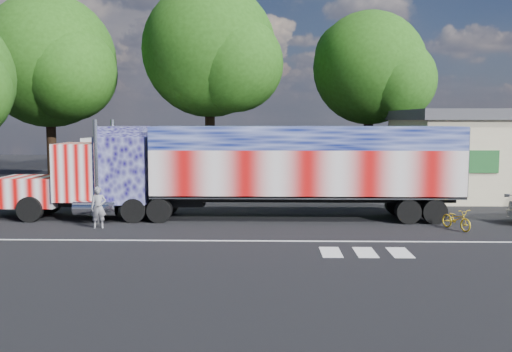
{
  "coord_description": "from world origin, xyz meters",
  "views": [
    {
      "loc": [
        0.64,
        -24.38,
        4.61
      ],
      "look_at": [
        0.0,
        3.0,
        1.9
      ],
      "focal_mm": 40.0,
      "sensor_mm": 36.0,
      "label": 1
    }
  ],
  "objects_px": {
    "woman": "(98,207)",
    "tree_nw_a": "(51,61)",
    "tree_ne_a": "(372,69)",
    "bicycle": "(456,219)",
    "coach_bus": "(185,165)",
    "tree_n_mid": "(212,51)",
    "semi_truck": "(248,168)"
  },
  "relations": [
    {
      "from": "semi_truck",
      "to": "tree_ne_a",
      "type": "height_order",
      "value": "tree_ne_a"
    },
    {
      "from": "semi_truck",
      "to": "woman",
      "type": "bearing_deg",
      "value": -157.84
    },
    {
      "from": "semi_truck",
      "to": "tree_n_mid",
      "type": "relative_size",
      "value": 1.53
    },
    {
      "from": "bicycle",
      "to": "tree_nw_a",
      "type": "bearing_deg",
      "value": 119.43
    },
    {
      "from": "semi_truck",
      "to": "coach_bus",
      "type": "bearing_deg",
      "value": 116.57
    },
    {
      "from": "bicycle",
      "to": "tree_ne_a",
      "type": "distance_m",
      "value": 19.97
    },
    {
      "from": "woman",
      "to": "tree_nw_a",
      "type": "bearing_deg",
      "value": 100.08
    },
    {
      "from": "semi_truck",
      "to": "bicycle",
      "type": "xyz_separation_m",
      "value": [
        8.88,
        -2.55,
        -1.93
      ]
    },
    {
      "from": "woman",
      "to": "tree_ne_a",
      "type": "xyz_separation_m",
      "value": [
        14.71,
        18.35,
        7.41
      ]
    },
    {
      "from": "semi_truck",
      "to": "woman",
      "type": "distance_m",
      "value": 6.93
    },
    {
      "from": "woman",
      "to": "tree_n_mid",
      "type": "xyz_separation_m",
      "value": [
        3.19,
        16.87,
        8.55
      ]
    },
    {
      "from": "tree_n_mid",
      "to": "coach_bus",
      "type": "bearing_deg",
      "value": -100.15
    },
    {
      "from": "coach_bus",
      "to": "tree_ne_a",
      "type": "bearing_deg",
      "value": 30.74
    },
    {
      "from": "woman",
      "to": "tree_nw_a",
      "type": "relative_size",
      "value": 0.13
    },
    {
      "from": "tree_ne_a",
      "to": "tree_n_mid",
      "type": "bearing_deg",
      "value": -172.68
    },
    {
      "from": "coach_bus",
      "to": "tree_nw_a",
      "type": "xyz_separation_m",
      "value": [
        -10.98,
        7.51,
        7.07
      ]
    },
    {
      "from": "tree_ne_a",
      "to": "tree_nw_a",
      "type": "relative_size",
      "value": 0.9
    },
    {
      "from": "semi_truck",
      "to": "coach_bus",
      "type": "height_order",
      "value": "semi_truck"
    },
    {
      "from": "coach_bus",
      "to": "bicycle",
      "type": "relative_size",
      "value": 7.09
    },
    {
      "from": "coach_bus",
      "to": "woman",
      "type": "xyz_separation_m",
      "value": [
        -2.11,
        -10.86,
        -0.93
      ]
    },
    {
      "from": "semi_truck",
      "to": "tree_nw_a",
      "type": "distance_m",
      "value": 22.84
    },
    {
      "from": "woman",
      "to": "tree_nw_a",
      "type": "height_order",
      "value": "tree_nw_a"
    },
    {
      "from": "semi_truck",
      "to": "tree_nw_a",
      "type": "relative_size",
      "value": 1.57
    },
    {
      "from": "coach_bus",
      "to": "tree_n_mid",
      "type": "bearing_deg",
      "value": 79.85
    },
    {
      "from": "tree_n_mid",
      "to": "tree_ne_a",
      "type": "xyz_separation_m",
      "value": [
        11.52,
        1.48,
        -1.13
      ]
    },
    {
      "from": "semi_truck",
      "to": "tree_ne_a",
      "type": "relative_size",
      "value": 1.74
    },
    {
      "from": "coach_bus",
      "to": "tree_n_mid",
      "type": "xyz_separation_m",
      "value": [
        1.08,
        6.01,
        7.62
      ]
    },
    {
      "from": "tree_nw_a",
      "to": "tree_ne_a",
      "type": "bearing_deg",
      "value": -0.06
    },
    {
      "from": "tree_ne_a",
      "to": "woman",
      "type": "bearing_deg",
      "value": -128.71
    },
    {
      "from": "bicycle",
      "to": "tree_nw_a",
      "type": "height_order",
      "value": "tree_nw_a"
    },
    {
      "from": "tree_nw_a",
      "to": "coach_bus",
      "type": "bearing_deg",
      "value": -34.39
    },
    {
      "from": "coach_bus",
      "to": "bicycle",
      "type": "xyz_separation_m",
      "value": [
        13.04,
        -10.86,
        -1.37
      ]
    }
  ]
}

